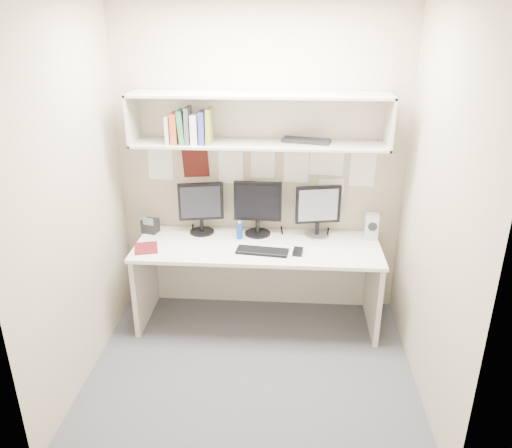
# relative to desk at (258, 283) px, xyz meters

# --- Properties ---
(floor) EXTENTS (2.40, 2.00, 0.01)m
(floor) POSITION_rel_desk_xyz_m (0.00, -0.65, -0.37)
(floor) COLOR #444449
(floor) RESTS_ON ground
(wall_back) EXTENTS (2.40, 0.02, 2.60)m
(wall_back) POSITION_rel_desk_xyz_m (0.00, 0.35, 0.93)
(wall_back) COLOR tan
(wall_back) RESTS_ON ground
(wall_front) EXTENTS (2.40, 0.02, 2.60)m
(wall_front) POSITION_rel_desk_xyz_m (0.00, -1.65, 0.93)
(wall_front) COLOR tan
(wall_front) RESTS_ON ground
(wall_left) EXTENTS (0.02, 2.00, 2.60)m
(wall_left) POSITION_rel_desk_xyz_m (-1.20, -0.65, 0.93)
(wall_left) COLOR tan
(wall_left) RESTS_ON ground
(wall_right) EXTENTS (0.02, 2.00, 2.60)m
(wall_right) POSITION_rel_desk_xyz_m (1.20, -0.65, 0.93)
(wall_right) COLOR tan
(wall_right) RESTS_ON ground
(desk) EXTENTS (2.00, 0.70, 0.73)m
(desk) POSITION_rel_desk_xyz_m (0.00, 0.00, 0.00)
(desk) COLOR white
(desk) RESTS_ON floor
(overhead_hutch) EXTENTS (2.00, 0.38, 0.40)m
(overhead_hutch) POSITION_rel_desk_xyz_m (0.00, 0.21, 1.35)
(overhead_hutch) COLOR beige
(overhead_hutch) RESTS_ON wall_back
(pinned_papers) EXTENTS (1.92, 0.01, 0.48)m
(pinned_papers) POSITION_rel_desk_xyz_m (0.00, 0.34, 0.88)
(pinned_papers) COLOR white
(pinned_papers) RESTS_ON wall_back
(monitor_left) EXTENTS (0.38, 0.21, 0.44)m
(monitor_left) POSITION_rel_desk_xyz_m (-0.50, 0.22, 0.61)
(monitor_left) COLOR black
(monitor_left) RESTS_ON desk
(monitor_center) EXTENTS (0.40, 0.22, 0.47)m
(monitor_center) POSITION_rel_desk_xyz_m (-0.01, 0.22, 0.62)
(monitor_center) COLOR black
(monitor_center) RESTS_ON desk
(monitor_right) EXTENTS (0.38, 0.21, 0.44)m
(monitor_right) POSITION_rel_desk_xyz_m (0.49, 0.22, 0.61)
(monitor_right) COLOR #A5A5AA
(monitor_right) RESTS_ON desk
(keyboard) EXTENTS (0.42, 0.19, 0.02)m
(keyboard) POSITION_rel_desk_xyz_m (0.05, -0.15, 0.37)
(keyboard) COLOR black
(keyboard) RESTS_ON desk
(mouse) EXTENTS (0.09, 0.13, 0.04)m
(mouse) POSITION_rel_desk_xyz_m (0.33, -0.15, 0.38)
(mouse) COLOR black
(mouse) RESTS_ON desk
(speaker) EXTENTS (0.11, 0.12, 0.21)m
(speaker) POSITION_rel_desk_xyz_m (0.94, 0.19, 0.47)
(speaker) COLOR #B3B3AE
(speaker) RESTS_ON desk
(blue_bottle) EXTENTS (0.05, 0.05, 0.16)m
(blue_bottle) POSITION_rel_desk_xyz_m (-0.16, 0.11, 0.44)
(blue_bottle) COLOR navy
(blue_bottle) RESTS_ON desk
(maroon_notebook) EXTENTS (0.23, 0.26, 0.01)m
(maroon_notebook) POSITION_rel_desk_xyz_m (-0.89, -0.14, 0.37)
(maroon_notebook) COLOR maroon
(maroon_notebook) RESTS_ON desk
(desk_phone) EXTENTS (0.15, 0.14, 0.15)m
(desk_phone) POSITION_rel_desk_xyz_m (-0.94, 0.19, 0.42)
(desk_phone) COLOR black
(desk_phone) RESTS_ON desk
(book_stack) EXTENTS (0.35, 0.17, 0.28)m
(book_stack) POSITION_rel_desk_xyz_m (-0.53, 0.10, 1.30)
(book_stack) COLOR #BAB8B4
(book_stack) RESTS_ON overhead_hutch
(hutch_tray) EXTENTS (0.40, 0.23, 0.03)m
(hutch_tray) POSITION_rel_desk_xyz_m (0.37, 0.19, 1.19)
(hutch_tray) COLOR black
(hutch_tray) RESTS_ON overhead_hutch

